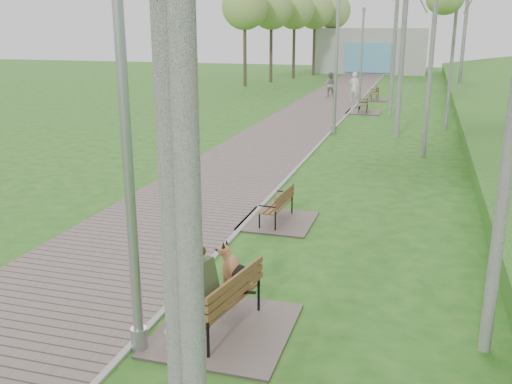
% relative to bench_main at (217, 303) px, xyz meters
% --- Properties ---
extents(walkway, '(3.50, 67.00, 0.04)m').
position_rel_bench_main_xyz_m(walkway, '(-2.74, 18.62, -0.44)').
color(walkway, '#6F605A').
rests_on(walkway, ground).
extents(kerb, '(0.10, 67.00, 0.05)m').
position_rel_bench_main_xyz_m(kerb, '(-0.99, 18.62, -0.43)').
color(kerb, '#999993').
rests_on(kerb, ground).
extents(building_north, '(10.00, 5.20, 4.00)m').
position_rel_bench_main_xyz_m(building_north, '(-2.49, 48.09, 1.54)').
color(building_north, '#9E9E99').
rests_on(building_north, ground).
extents(bench_main, '(1.87, 2.08, 1.63)m').
position_rel_bench_main_xyz_m(bench_main, '(0.00, 0.00, 0.00)').
color(bench_main, '#6F605A').
rests_on(bench_main, ground).
extents(bench_second, '(1.54, 1.72, 0.95)m').
position_rel_bench_main_xyz_m(bench_second, '(-0.37, 4.84, -0.29)').
color(bench_second, '#6F605A').
rests_on(bench_second, ground).
extents(bench_third, '(1.67, 1.85, 1.02)m').
position_rel_bench_main_xyz_m(bench_third, '(-0.34, 22.31, -0.27)').
color(bench_third, '#6F605A').
rests_on(bench_third, ground).
extents(bench_far, '(1.55, 1.72, 0.95)m').
position_rel_bench_main_xyz_m(bench_far, '(-0.26, 27.58, -0.29)').
color(bench_far, '#6F605A').
rests_on(bench_far, ground).
extents(lamp_post_near, '(0.22, 0.22, 5.71)m').
position_rel_bench_main_xyz_m(lamp_post_near, '(-0.84, -0.75, 2.21)').
color(lamp_post_near, '#919398').
rests_on(lamp_post_near, ground).
extents(lamp_post_second, '(0.23, 0.23, 5.84)m').
position_rel_bench_main_xyz_m(lamp_post_second, '(-0.84, 16.02, 2.27)').
color(lamp_post_second, '#919398').
rests_on(lamp_post_second, ground).
extents(lamp_post_third, '(0.20, 0.20, 5.11)m').
position_rel_bench_main_xyz_m(lamp_post_third, '(-0.73, 23.94, 1.93)').
color(lamp_post_third, '#919398').
rests_on(lamp_post_third, ground).
extents(pedestrian_near, '(0.71, 0.56, 1.70)m').
position_rel_bench_main_xyz_m(pedestrian_near, '(-1.29, 26.26, 0.39)').
color(pedestrian_near, silver).
rests_on(pedestrian_near, ground).
extents(pedestrian_far, '(0.76, 0.61, 1.50)m').
position_rel_bench_main_xyz_m(pedestrian_far, '(-3.04, 28.34, 0.29)').
color(pedestrian_far, gray).
rests_on(pedestrian_far, ground).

